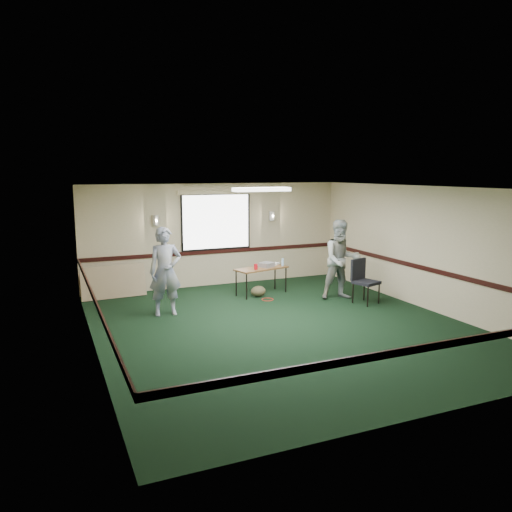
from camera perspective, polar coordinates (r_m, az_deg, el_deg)
name	(u,v)px	position (r m, az deg, el deg)	size (l,w,h in m)	color
ground	(282,326)	(9.91, 2.98, -8.02)	(8.00, 8.00, 0.00)	black
room_shell	(242,234)	(11.48, -1.62, 2.50)	(8.00, 8.02, 8.00)	#C4B58D
folding_table	(261,270)	(12.28, 0.63, -1.57)	(1.43, 0.85, 0.67)	brown
projector	(267,265)	(12.36, 1.22, -1.00)	(0.34, 0.28, 0.11)	gray
game_console	(275,264)	(12.69, 2.24, -0.87)	(0.19, 0.15, 0.05)	white
red_cup	(256,267)	(12.05, -0.02, -1.23)	(0.09, 0.09, 0.13)	#B70C16
water_bottle	(283,262)	(12.51, 3.06, -0.70)	(0.06, 0.06, 0.19)	#98CAF9
duffel_bag	(258,291)	(12.14, 0.26, -4.05)	(0.37, 0.28, 0.26)	#4E4B2C
cable_coil	(268,299)	(11.87, 1.33, -4.99)	(0.28, 0.28, 0.01)	red
folded_table	(114,282)	(12.44, -15.96, -2.87)	(1.53, 0.07, 0.78)	tan
conference_chair	(363,277)	(11.75, 12.11, -2.41)	(0.63, 0.64, 1.02)	black
person_left	(165,271)	(10.63, -10.32, -1.75)	(0.68, 0.45, 1.87)	#455498
person_right	(341,260)	(11.95, 9.72, -0.42)	(0.92, 0.72, 1.89)	#6F92AD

